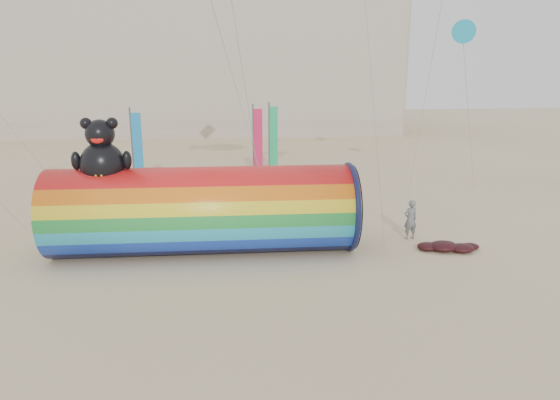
{
  "coord_description": "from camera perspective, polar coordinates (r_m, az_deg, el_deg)",
  "views": [
    {
      "loc": [
        -1.17,
        -16.97,
        7.18
      ],
      "look_at": [
        0.5,
        1.5,
        2.4
      ],
      "focal_mm": 32.0,
      "sensor_mm": 36.0,
      "label": 1
    }
  ],
  "objects": [
    {
      "name": "hotel_building",
      "position": [
        63.92,
        -15.59,
        16.76
      ],
      "size": [
        60.4,
        15.4,
        20.6
      ],
      "color": "#B7AD99",
      "rests_on": "ground"
    },
    {
      "name": "fabric_bundle",
      "position": [
        21.83,
        18.64,
        -5.06
      ],
      "size": [
        2.62,
        1.35,
        0.41
      ],
      "color": "#3E0B0F",
      "rests_on": "ground"
    },
    {
      "name": "windsock_assembly",
      "position": [
        20.32,
        -8.71,
        -0.91
      ],
      "size": [
        12.13,
        3.69,
        5.59
      ],
      "color": "red",
      "rests_on": "ground"
    },
    {
      "name": "ground",
      "position": [
        18.46,
        -1.14,
        -8.43
      ],
      "size": [
        160.0,
        160.0,
        0.0
      ],
      "primitive_type": "plane",
      "color": "#CCB58C",
      "rests_on": "ground"
    },
    {
      "name": "festival_banners",
      "position": [
        32.22,
        -6.22,
        6.27
      ],
      "size": [
        8.95,
        4.52,
        5.2
      ],
      "color": "#59595E",
      "rests_on": "ground"
    },
    {
      "name": "kite_handler",
      "position": [
        22.65,
        14.68,
        -2.17
      ],
      "size": [
        0.73,
        0.57,
        1.77
      ],
      "primitive_type": "imported",
      "rotation": [
        0.0,
        0.0,
        3.39
      ],
      "color": "slate",
      "rests_on": "ground"
    }
  ]
}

